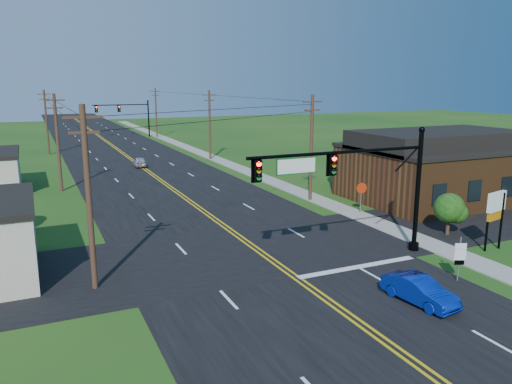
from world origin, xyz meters
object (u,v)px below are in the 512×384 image
blue_car (419,291)px  signal_mast_far (125,113)px  stop_sign (361,191)px  signal_mast_main (356,179)px  route_sign (460,256)px

blue_car → signal_mast_far: bearing=81.7°
signal_mast_far → stop_sign: (6.72, -63.39, -2.79)m
signal_mast_main → blue_car: (-0.49, -5.93, -4.14)m
blue_car → stop_sign: (7.31, 14.54, 1.14)m
signal_mast_main → route_sign: size_ratio=4.77×
blue_car → route_sign: size_ratio=1.57×
stop_sign → signal_mast_main: bearing=-115.2°
signal_mast_main → route_sign: (3.16, -4.72, -3.37)m
signal_mast_main → stop_sign: 11.39m
signal_mast_main → route_sign: signal_mast_main is taller
signal_mast_main → blue_car: signal_mast_main is taller
signal_mast_far → route_sign: 76.84m
signal_mast_far → stop_sign: bearing=-83.9°
signal_mast_far → stop_sign: size_ratio=4.51×
route_sign → stop_sign: stop_sign is taller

